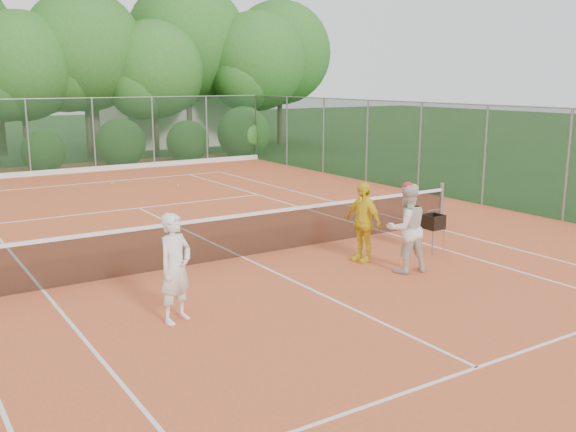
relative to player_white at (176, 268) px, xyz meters
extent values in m
plane|color=#1E4217|center=(2.66, 2.68, -0.89)|extent=(120.00, 120.00, 0.00)
cube|color=#D15D30|center=(2.66, 2.68, -0.88)|extent=(18.00, 36.00, 0.02)
cube|color=beige|center=(11.66, 26.68, 0.61)|extent=(8.00, 5.00, 3.00)
cylinder|color=gray|center=(8.59, 2.68, -0.32)|extent=(0.10, 0.10, 1.10)
cube|color=black|center=(2.66, 2.68, -0.41)|extent=(11.87, 0.03, 0.86)
cube|color=white|center=(2.66, 2.68, 0.05)|extent=(11.87, 0.04, 0.07)
imported|color=white|center=(0.00, 0.00, 0.00)|extent=(0.75, 0.64, 1.74)
imported|color=silver|center=(4.86, 0.02, 0.01)|extent=(0.98, 0.84, 1.77)
ellipsoid|color=red|center=(4.86, 0.02, 0.86)|extent=(0.22, 0.22, 0.14)
imported|color=yellow|center=(4.63, 1.08, -0.03)|extent=(0.51, 1.02, 1.67)
cylinder|color=gray|center=(6.19, 0.59, -0.60)|extent=(0.02, 0.02, 0.54)
cylinder|color=gray|center=(6.52, 0.93, -0.60)|extent=(0.02, 0.02, 0.54)
cube|color=black|center=(6.35, 0.76, -0.17)|extent=(0.37, 0.37, 0.32)
sphere|color=#D8ED37|center=(-0.03, 14.36, -0.84)|extent=(0.07, 0.07, 0.07)
sphere|color=#B8C82E|center=(3.36, 13.77, -0.84)|extent=(0.07, 0.07, 0.07)
sphere|color=yellow|center=(5.24, 12.16, -0.84)|extent=(0.07, 0.07, 0.07)
cube|color=white|center=(2.66, 14.56, -0.87)|extent=(11.03, 0.06, 0.01)
cube|color=white|center=(8.14, 2.68, -0.87)|extent=(0.06, 23.77, 0.01)
cube|color=white|center=(-1.45, 2.68, -0.87)|extent=(0.06, 23.77, 0.01)
cube|color=white|center=(6.77, 2.68, -0.87)|extent=(0.06, 23.77, 0.01)
cube|color=white|center=(2.66, 9.08, -0.87)|extent=(8.23, 0.06, 0.01)
cube|color=white|center=(2.66, -3.72, -0.87)|extent=(8.23, 0.06, 0.01)
cube|color=white|center=(2.66, 2.68, -0.87)|extent=(0.06, 12.80, 0.01)
cube|color=#19381E|center=(2.66, 17.68, 0.63)|extent=(18.00, 0.02, 3.00)
cylinder|color=gray|center=(11.66, 17.68, 0.63)|extent=(0.07, 0.07, 3.00)
cube|color=#19381E|center=(11.66, 1.18, 0.63)|extent=(0.02, 33.00, 3.00)
cylinder|color=gray|center=(11.66, 17.68, 0.63)|extent=(0.07, 0.07, 3.00)
cylinder|color=brown|center=(2.16, 22.18, 0.86)|extent=(0.24, 0.24, 3.50)
sphere|color=#2C6120|center=(2.16, 22.18, 3.45)|extent=(4.90, 4.90, 4.90)
cylinder|color=brown|center=(5.16, 22.68, 1.16)|extent=(0.28, 0.28, 4.10)
sphere|color=#2C6120|center=(5.16, 22.68, 4.19)|extent=(5.74, 5.74, 5.74)
cylinder|color=brown|center=(8.16, 21.48, 0.81)|extent=(0.23, 0.23, 3.40)
sphere|color=#2C6120|center=(8.16, 21.48, 3.33)|extent=(4.76, 4.76, 4.76)
cylinder|color=brown|center=(11.16, 24.18, 1.43)|extent=(0.32, 0.32, 4.65)
sphere|color=#2C6120|center=(11.16, 24.18, 4.88)|extent=(6.51, 6.51, 6.51)
cylinder|color=brown|center=(14.16, 21.88, 1.01)|extent=(0.26, 0.26, 3.80)
sphere|color=#2C6120|center=(14.16, 21.88, 3.82)|extent=(5.32, 5.32, 5.32)
cylinder|color=brown|center=(16.66, 23.48, 1.23)|extent=(0.29, 0.29, 4.25)
sphere|color=#2C6120|center=(16.66, 23.48, 4.38)|extent=(5.95, 5.95, 5.95)
cone|color=brown|center=(5.66, 23.18, 4.11)|extent=(0.44, 0.44, 10.00)
cone|color=brown|center=(9.66, 25.18, 5.11)|extent=(0.44, 0.44, 12.00)
cone|color=brown|center=(13.66, 26.18, 6.11)|extent=(0.44, 0.44, 14.00)
camera|label=1|loc=(-3.72, -8.98, 2.87)|focal=40.00mm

